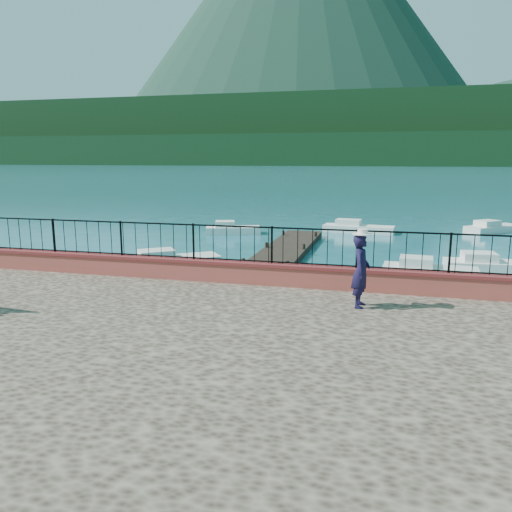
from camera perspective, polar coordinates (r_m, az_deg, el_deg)
The scene contains 15 objects.
ground at distance 10.29m, azimuth -1.31°, elevation -14.90°, with size 2000.00×2000.00×0.00m, color #19596B.
parapet at distance 13.19m, azimuth 3.07°, elevation -2.13°, with size 28.00×0.46×0.58m, color #B14040.
railing at distance 13.04m, azimuth 3.11°, elevation 1.14°, with size 27.00×0.05×0.95m, color black.
dock at distance 21.81m, azimuth 2.27°, elevation -0.40°, with size 2.00×16.00×0.30m, color #2D231C.
far_forest at distance 308.92m, azimuth 14.44°, elevation 11.65°, with size 900.00×60.00×18.00m, color black.
foothills at distance 369.30m, azimuth 14.62°, elevation 13.53°, with size 900.00×120.00×44.00m, color black.
volcano at distance 742.92m, azimuth 5.16°, elevation 25.58°, with size 560.00×560.00×380.00m, color #142D23.
person at distance 11.41m, azimuth 11.90°, elevation -1.69°, with size 0.60×0.40×1.66m, color black.
hat at distance 11.25m, azimuth 12.09°, elevation 2.73°, with size 0.44×0.44×0.12m, color white.
boat_0 at distance 21.22m, azimuth -9.67°, elevation -0.19°, with size 4.04×1.30×0.80m, color silver.
boat_1 at distance 20.17m, azimuth 19.28°, elevation -1.26°, with size 3.48×1.30×0.80m, color silver.
boat_2 at distance 22.20m, azimuth 25.47°, elevation -0.63°, with size 3.66×1.30×0.80m, color silver.
boat_3 at distance 30.22m, azimuth -2.63°, elevation 3.32°, with size 3.24×1.30×0.80m, color white.
boat_4 at distance 31.40m, azimuth 11.65°, elevation 3.39°, with size 4.27×1.30×0.80m, color white.
boat_5 at distance 34.07m, azimuth 25.52°, elevation 3.13°, with size 3.76×1.30×0.80m, color silver.
Camera 1 is at (2.55, -8.88, 4.52)m, focal length 35.00 mm.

